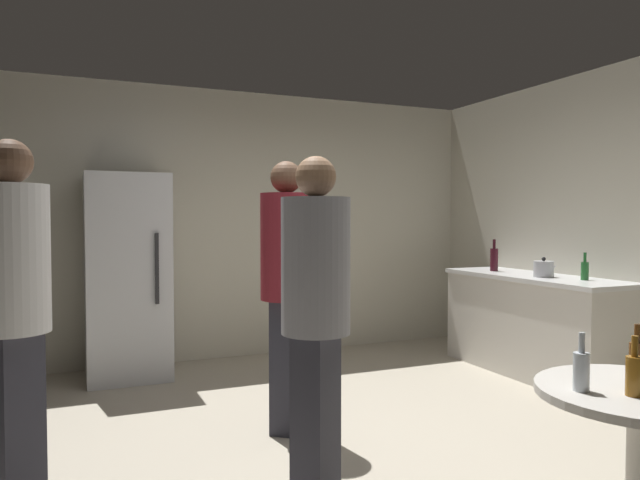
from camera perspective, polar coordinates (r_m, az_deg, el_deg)
name	(u,v)px	position (r m, az deg, el deg)	size (l,w,h in m)	color
ground_plane	(351,455)	(3.84, 3.01, -20.24)	(5.20, 5.20, 0.10)	#B2A893
wall_back	(238,225)	(6.03, -8.04, 1.50)	(5.32, 0.06, 2.70)	beige
refrigerator	(127,276)	(5.43, -18.30, -3.40)	(0.70, 0.68, 1.80)	silver
kitchen_counter	(534,324)	(5.68, 20.19, -7.75)	(0.64, 1.84, 0.90)	beige
kettle	(544,269)	(5.47, 21.03, -2.65)	(0.24, 0.17, 0.18)	#B2B2B7
wine_bottle_on_counter	(494,259)	(5.93, 16.65, -1.78)	(0.08, 0.08, 0.31)	#3F141E
beer_bottle_on_counter	(585,270)	(5.32, 24.46, -2.69)	(0.06, 0.06, 0.23)	#26662D
beer_bottle_amber	(634,374)	(2.56, 28.35, -11.46)	(0.06, 0.06, 0.23)	#8C5919
beer_bottle_brown	(637,359)	(2.84, 28.55, -10.14)	(0.06, 0.06, 0.23)	#593314
beer_bottle_clear	(581,370)	(2.54, 24.18, -11.49)	(0.06, 0.06, 0.23)	silver
person_in_maroon_shirt	(286,274)	(3.83, -3.30, -3.30)	(0.48, 0.48, 1.78)	#2D2D38
person_in_white_shirt	(12,297)	(3.09, -27.89, -4.91)	(0.48, 0.48, 1.78)	#2D2D38
person_in_gray_shirt	(316,301)	(2.87, -0.42, -5.99)	(0.48, 0.48, 1.71)	#2D2D38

